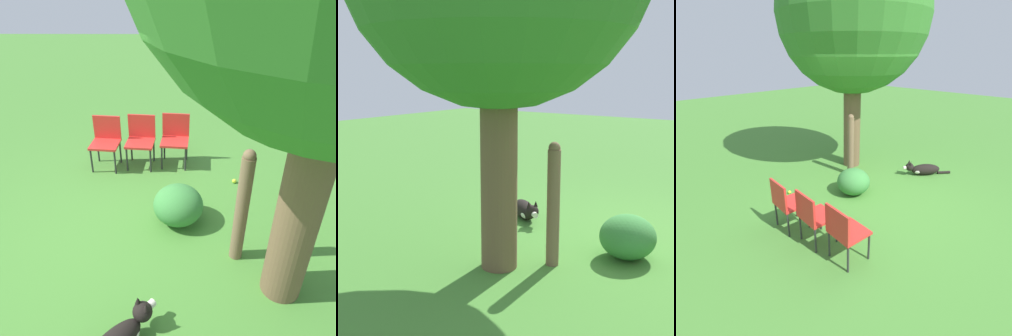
% 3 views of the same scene
% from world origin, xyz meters
% --- Properties ---
extents(ground_plane, '(30.00, 30.00, 0.00)m').
position_xyz_m(ground_plane, '(0.00, 0.00, 0.00)').
color(ground_plane, '#478433').
extents(fence_post, '(0.14, 0.14, 1.36)m').
position_xyz_m(fence_post, '(0.31, 1.18, 0.69)').
color(fence_post, brown).
rests_on(fence_post, ground_plane).
extents(red_chair_0, '(0.46, 0.48, 0.82)m').
position_xyz_m(red_chair_0, '(-1.72, -0.59, 0.48)').
color(red_chair_0, red).
rests_on(red_chair_0, ground_plane).
extents(red_chair_1, '(0.46, 0.48, 0.82)m').
position_xyz_m(red_chair_1, '(-1.77, -0.04, 0.48)').
color(red_chair_1, red).
rests_on(red_chair_1, ground_plane).
extents(red_chair_2, '(0.46, 0.48, 0.82)m').
position_xyz_m(red_chair_2, '(-1.82, 0.52, 0.48)').
color(red_chair_2, red).
rests_on(red_chair_2, ground_plane).
extents(tennis_ball, '(0.07, 0.07, 0.07)m').
position_xyz_m(tennis_ball, '(-1.18, 1.42, 0.03)').
color(tennis_ball, '#CCE033').
rests_on(tennis_ball, ground_plane).
extents(low_shrub, '(0.63, 0.63, 0.50)m').
position_xyz_m(low_shrub, '(-0.30, 0.54, 0.25)').
color(low_shrub, '#3D843D').
rests_on(low_shrub, ground_plane).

